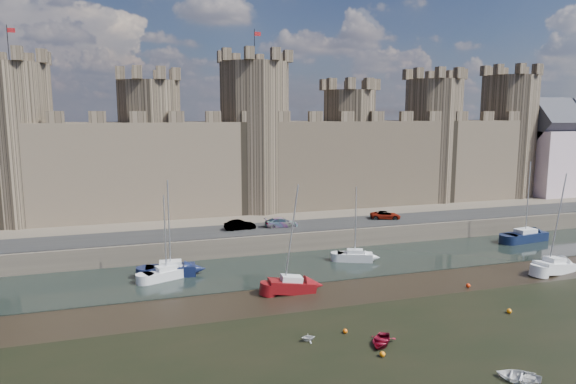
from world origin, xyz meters
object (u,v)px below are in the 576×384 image
sailboat_1 (171,269)px  sailboat_3 (525,236)px  sailboat_4 (292,285)px  car_3 (385,215)px  sailboat_0 (166,273)px  car_1 (240,225)px  sailboat_5 (554,266)px  sailboat_2 (355,256)px  car_2 (281,223)px

sailboat_1 → sailboat_3: size_ratio=0.96×
sailboat_4 → car_3: bearing=45.0°
sailboat_0 → sailboat_4: size_ratio=0.83×
sailboat_1 → sailboat_3: 48.66m
car_1 → sailboat_5: 37.97m
car_3 → sailboat_2: bearing=156.6°
sailboat_1 → sailboat_3: bearing=5.6°
sailboat_0 → car_1: bearing=23.3°
car_3 → sailboat_5: sailboat_5 is taller
sailboat_1 → sailboat_5: (41.42, -11.54, -0.03)m
car_1 → sailboat_0: size_ratio=0.44×
car_2 → car_3: size_ratio=1.03×
sailboat_0 → sailboat_4: bearing=-55.7°
sailboat_2 → car_1: bearing=162.4°
car_2 → sailboat_4: (-4.33, -18.13, -2.36)m
sailboat_0 → sailboat_3: (49.16, 1.73, 0.11)m
car_1 → sailboat_5: size_ratio=0.36×
sailboat_3 → sailboat_0: bearing=175.1°
car_2 → sailboat_5: 33.34m
sailboat_3 → sailboat_4: (-37.48, -9.75, -0.05)m
sailboat_1 → sailboat_5: bearing=-11.1°
sailboat_0 → sailboat_3: sailboat_3 is taller
car_1 → sailboat_4: size_ratio=0.37×
car_1 → sailboat_5: sailboat_5 is taller
car_2 → sailboat_5: sailboat_5 is taller
car_2 → sailboat_2: sailboat_2 is taller
car_3 → sailboat_3: size_ratio=0.39×
sailboat_2 → sailboat_4: sailboat_4 is taller
sailboat_2 → sailboat_3: (26.84, 1.74, 0.09)m
car_1 → car_2: (5.69, -0.06, -0.02)m
car_3 → sailboat_0: (-31.99, -10.55, -2.37)m
sailboat_0 → sailboat_5: (41.93, -10.73, 0.06)m
car_1 → car_2: size_ratio=0.91×
sailboat_3 → car_2: bearing=158.9°
car_1 → sailboat_1: sailboat_1 is taller
sailboat_3 → sailboat_1: bearing=174.2°
sailboat_0 → sailboat_4: (11.68, -8.02, 0.06)m
sailboat_2 → car_2: bearing=144.7°
car_1 → sailboat_0: 14.69m
car_1 → sailboat_4: 18.40m
sailboat_4 → sailboat_5: (30.25, -2.71, 0.00)m
car_1 → sailboat_1: size_ratio=0.38×
sailboat_4 → sailboat_5: size_ratio=0.97×
sailboat_2 → sailboat_4: (-10.64, -8.01, 0.04)m
car_3 → sailboat_5: size_ratio=0.39×
sailboat_2 → sailboat_5: size_ratio=0.81×
sailboat_2 → sailboat_0: bearing=-157.3°
car_3 → sailboat_4: (-20.31, -18.57, -2.31)m
car_3 → sailboat_2: sailboat_2 is taller
car_2 → sailboat_4: bearing=169.8°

